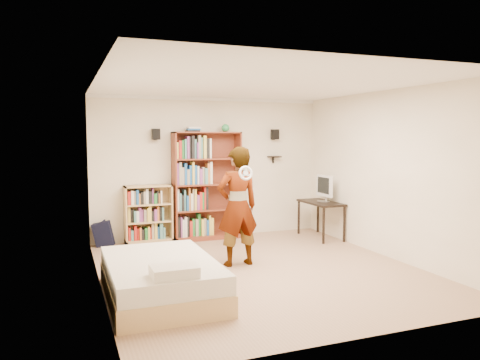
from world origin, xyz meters
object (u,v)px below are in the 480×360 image
at_px(computer_desk, 321,220).
at_px(daybed, 161,274).
at_px(tall_bookshelf, 207,186).
at_px(low_bookshelf, 148,214).
at_px(person, 238,206).

distance_m(computer_desk, daybed, 4.21).
bearing_deg(tall_bookshelf, low_bookshelf, 178.55).
bearing_deg(person, computer_desk, -154.62).
relative_size(low_bookshelf, computer_desk, 1.03).
xyz_separation_m(tall_bookshelf, daybed, (-1.48, -2.93, -0.73)).
xyz_separation_m(tall_bookshelf, computer_desk, (2.08, -0.69, -0.67)).
bearing_deg(daybed, person, 36.07).
xyz_separation_m(computer_desk, person, (-2.18, -1.24, 0.55)).
distance_m(daybed, person, 1.81).
distance_m(tall_bookshelf, person, 1.94).
height_order(computer_desk, daybed, computer_desk).
relative_size(computer_desk, daybed, 0.53).
xyz_separation_m(low_bookshelf, person, (1.01, -1.96, 0.37)).
relative_size(tall_bookshelf, person, 1.13).
bearing_deg(low_bookshelf, daybed, -97.09).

